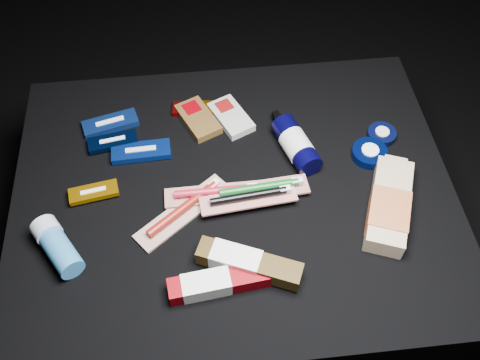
{
  "coord_description": "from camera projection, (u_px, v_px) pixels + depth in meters",
  "views": [
    {
      "loc": [
        -0.06,
        -0.68,
        1.37
      ],
      "look_at": [
        0.01,
        0.01,
        0.42
      ],
      "focal_mm": 40.0,
      "sensor_mm": 36.0,
      "label": 1
    }
  ],
  "objects": [
    {
      "name": "luna_bar_2",
      "position": [
        113.0,
        142.0,
        1.26
      ],
      "size": [
        0.12,
        0.06,
        0.02
      ],
      "rotation": [
        0.0,
        0.0,
        0.16
      ],
      "color": "black",
      "rests_on": "cloth_table"
    },
    {
      "name": "lotion_bottle",
      "position": [
        296.0,
        145.0,
        1.23
      ],
      "size": [
        0.1,
        0.19,
        0.06
      ],
      "rotation": [
        0.0,
        0.0,
        0.3
      ],
      "color": "black",
      "rests_on": "cloth_table"
    },
    {
      "name": "toothbrush_pack_1",
      "position": [
        215.0,
        193.0,
        1.17
      ],
      "size": [
        0.22,
        0.05,
        0.02
      ],
      "rotation": [
        0.0,
        0.0,
        0.0
      ],
      "color": "#A59F9B",
      "rests_on": "cloth_table"
    },
    {
      "name": "luna_bar_3",
      "position": [
        94.0,
        192.0,
        1.17
      ],
      "size": [
        0.11,
        0.06,
        0.01
      ],
      "rotation": [
        0.0,
        0.0,
        0.16
      ],
      "color": "#C38007",
      "rests_on": "cloth_table"
    },
    {
      "name": "cloth_table",
      "position": [
        235.0,
        235.0,
        1.35
      ],
      "size": [
        0.98,
        0.78,
        0.4
      ],
      "primitive_type": "cube",
      "color": "black",
      "rests_on": "ground"
    },
    {
      "name": "bodywash_bottle",
      "position": [
        389.0,
        207.0,
        1.13
      ],
      "size": [
        0.15,
        0.24,
        0.05
      ],
      "rotation": [
        0.0,
        0.0,
        -0.37
      ],
      "color": "tan",
      "rests_on": "cloth_table"
    },
    {
      "name": "clif_bar_0",
      "position": [
        197.0,
        118.0,
        1.3
      ],
      "size": [
        0.11,
        0.14,
        0.02
      ],
      "rotation": [
        0.0,
        0.0,
        0.43
      ],
      "color": "#563A19",
      "rests_on": "cloth_table"
    },
    {
      "name": "luna_bar_0",
      "position": [
        110.0,
        123.0,
        1.3
      ],
      "size": [
        0.14,
        0.08,
        0.02
      ],
      "rotation": [
        0.0,
        0.0,
        0.26
      ],
      "color": "#153999",
      "rests_on": "cloth_table"
    },
    {
      "name": "clif_bar_1",
      "position": [
        230.0,
        116.0,
        1.31
      ],
      "size": [
        0.11,
        0.14,
        0.02
      ],
      "rotation": [
        0.0,
        0.0,
        0.43
      ],
      "color": "#AEADA7",
      "rests_on": "cloth_table"
    },
    {
      "name": "toothbrush_pack_0",
      "position": [
        184.0,
        210.0,
        1.15
      ],
      "size": [
        0.22,
        0.19,
        0.03
      ],
      "rotation": [
        0.0,
        0.0,
        0.66
      ],
      "color": "beige",
      "rests_on": "cloth_table"
    },
    {
      "name": "ground",
      "position": [
        235.0,
        270.0,
        1.51
      ],
      "size": [
        3.0,
        3.0,
        0.0
      ],
      "primitive_type": "plane",
      "color": "black",
      "rests_on": "ground"
    },
    {
      "name": "deodorant_stick",
      "position": [
        57.0,
        246.0,
        1.08
      ],
      "size": [
        0.12,
        0.14,
        0.06
      ],
      "rotation": [
        0.0,
        0.0,
        0.56
      ],
      "color": "teal",
      "rests_on": "cloth_table"
    },
    {
      "name": "toothbrush_pack_2",
      "position": [
        260.0,
        189.0,
        1.16
      ],
      "size": [
        0.22,
        0.07,
        0.02
      ],
      "rotation": [
        0.0,
        0.0,
        0.08
      ],
      "color": "#AFA9A3",
      "rests_on": "cloth_table"
    },
    {
      "name": "power_bar",
      "position": [
        203.0,
        109.0,
        1.32
      ],
      "size": [
        0.14,
        0.06,
        0.02
      ],
      "rotation": [
        0.0,
        0.0,
        -0.12
      ],
      "color": "#6A0707",
      "rests_on": "cloth_table"
    },
    {
      "name": "toothpaste_carton_green",
      "position": [
        244.0,
        262.0,
        1.06
      ],
      "size": [
        0.21,
        0.13,
        0.04
      ],
      "rotation": [
        0.0,
        0.0,
        -0.41
      ],
      "color": "#35250B",
      "rests_on": "cloth_table"
    },
    {
      "name": "toothbrush_pack_3",
      "position": [
        250.0,
        197.0,
        1.14
      ],
      "size": [
        0.21,
        0.07,
        0.02
      ],
      "rotation": [
        0.0,
        0.0,
        0.09
      ],
      "color": "beige",
      "rests_on": "cloth_table"
    },
    {
      "name": "cream_tin_lower",
      "position": [
        369.0,
        153.0,
        1.24
      ],
      "size": [
        0.08,
        0.08,
        0.03
      ],
      "rotation": [
        0.0,
        0.0,
        -0.28
      ],
      "color": "black",
      "rests_on": "cloth_table"
    },
    {
      "name": "luna_bar_1",
      "position": [
        141.0,
        151.0,
        1.24
      ],
      "size": [
        0.14,
        0.06,
        0.02
      ],
      "rotation": [
        0.0,
        0.0,
        0.04
      ],
      "color": "#0C2F9D",
      "rests_on": "cloth_table"
    },
    {
      "name": "cream_tin_upper",
      "position": [
        382.0,
        134.0,
        1.27
      ],
      "size": [
        0.07,
        0.07,
        0.02
      ],
      "rotation": [
        0.0,
        0.0,
        0.43
      ],
      "color": "black",
      "rests_on": "cloth_table"
    },
    {
      "name": "toothpaste_carton_red",
      "position": [
        215.0,
        283.0,
        1.04
      ],
      "size": [
        0.2,
        0.07,
        0.04
      ],
      "rotation": [
        0.0,
        0.0,
        0.11
      ],
      "color": "#700006",
      "rests_on": "cloth_table"
    }
  ]
}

